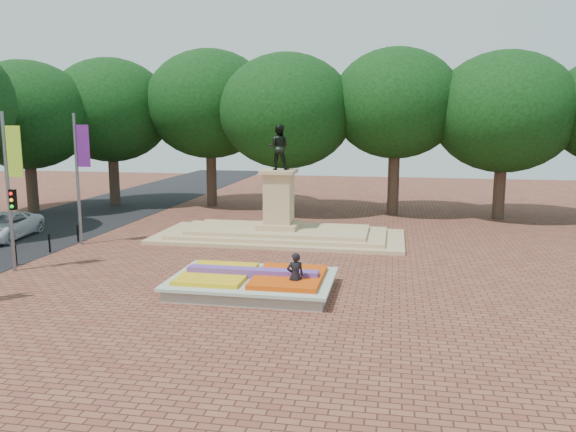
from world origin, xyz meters
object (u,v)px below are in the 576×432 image
Objects in this scene: flower_bed at (253,282)px; pedestrian at (295,276)px; monument at (279,223)px; van at (4,226)px.

flower_bed is 3.53× the size of pedestrian.
monument is 2.64× the size of van.
pedestrian is at bearing -31.05° from van.
flower_bed is 1.19× the size of van.
van is at bearing -42.17° from pedestrian.
flower_bed is 10.07m from monument.
pedestrian reaches higher than van.
monument is 11.03m from pedestrian.
van is (-15.22, -3.04, -0.15)m from monument.
flower_bed is at bearing -31.33° from van.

